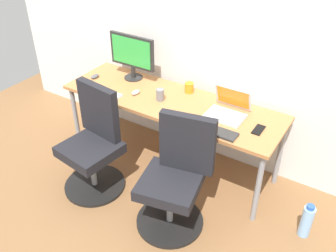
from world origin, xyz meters
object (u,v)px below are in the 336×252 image
at_px(office_chair_left, 94,145).
at_px(open_laptop, 228,109).
at_px(coffee_mug, 189,88).
at_px(water_bottle_on_floor, 307,221).
at_px(office_chair_right, 176,179).
at_px(desktop_monitor, 132,54).

xyz_separation_m(office_chair_left, open_laptop, (0.92, 0.65, 0.33)).
bearing_deg(open_laptop, coffee_mug, 160.83).
distance_m(office_chair_left, water_bottle_on_floor, 1.82).
relative_size(office_chair_right, water_bottle_on_floor, 3.03).
bearing_deg(coffee_mug, office_chair_right, -66.43).
bearing_deg(coffee_mug, open_laptop, -19.17).
distance_m(office_chair_left, office_chair_right, 0.82).
distance_m(office_chair_right, coffee_mug, 0.94).
bearing_deg(office_chair_right, water_bottle_on_floor, 22.94).
bearing_deg(office_chair_left, water_bottle_on_floor, 12.69).
height_order(office_chair_left, open_laptop, office_chair_left).
relative_size(office_chair_right, desktop_monitor, 1.96).
height_order(office_chair_left, office_chair_right, same).
bearing_deg(office_chair_left, desktop_monitor, 99.73).
distance_m(water_bottle_on_floor, coffee_mug, 1.48).
distance_m(desktop_monitor, open_laptop, 1.08).
bearing_deg(open_laptop, office_chair_left, -145.01).
xyz_separation_m(water_bottle_on_floor, open_laptop, (-0.83, 0.25, 0.61)).
relative_size(desktop_monitor, coffee_mug, 5.22).
relative_size(office_chair_left, office_chair_right, 1.00).
bearing_deg(coffee_mug, office_chair_left, -120.07).
bearing_deg(water_bottle_on_floor, desktop_monitor, 168.90).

